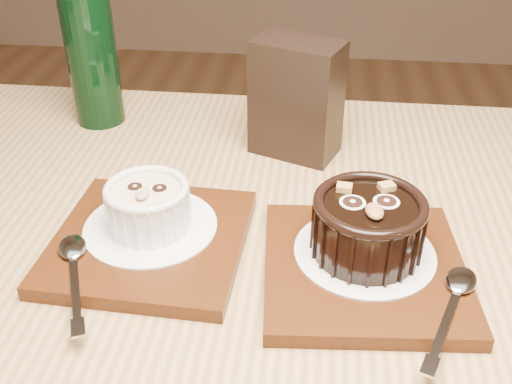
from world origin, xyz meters
TOP-DOWN VIEW (x-y plane):
  - table at (0.00, -0.06)m, footprint 1.20×0.80m
  - tray_left at (-0.12, -0.03)m, footprint 0.19×0.19m
  - doily_left at (-0.13, -0.01)m, footprint 0.13×0.13m
  - ramekin_white at (-0.13, -0.01)m, footprint 0.08×0.08m
  - spoon_left at (-0.18, -0.09)m, footprint 0.08×0.13m
  - tray_right at (0.08, -0.04)m, footprint 0.19×0.19m
  - doily_right at (0.08, -0.03)m, footprint 0.13×0.13m
  - ramekin_dark at (0.08, -0.03)m, footprint 0.10×0.10m
  - spoon_right at (0.15, -0.10)m, footprint 0.07×0.13m
  - condiment_stand at (0.00, 0.18)m, footprint 0.11×0.09m
  - green_bottle at (-0.26, 0.24)m, footprint 0.06×0.06m

SIDE VIEW (x-z plane):
  - table at x=0.00m, z-range 0.28..1.03m
  - tray_left at x=-0.12m, z-range 0.75..0.76m
  - tray_right at x=0.08m, z-range 0.75..0.76m
  - doily_left at x=-0.13m, z-range 0.77..0.77m
  - doily_right at x=0.08m, z-range 0.77..0.77m
  - spoon_left at x=-0.18m, z-range 0.77..0.77m
  - spoon_right at x=0.15m, z-range 0.77..0.77m
  - ramekin_white at x=-0.13m, z-range 0.77..0.82m
  - ramekin_dark at x=0.08m, z-range 0.77..0.83m
  - condiment_stand at x=0.00m, z-range 0.75..0.89m
  - green_bottle at x=-0.26m, z-range 0.72..0.96m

